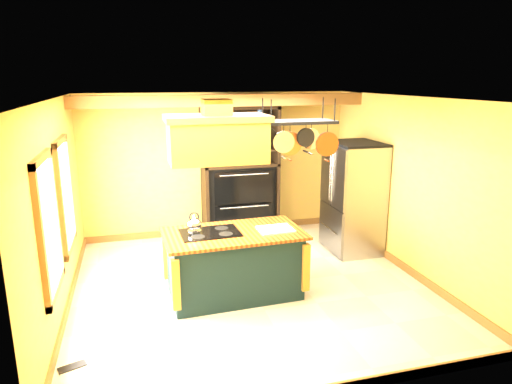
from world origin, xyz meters
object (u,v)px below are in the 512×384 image
range_hood (217,137)px  hutch (240,188)px  pot_rack (299,131)px  kitchen_island (234,263)px  refrigerator (353,200)px

range_hood → hutch: (0.85, 2.41, -1.29)m
pot_rack → hutch: (-0.26, 2.41, -1.32)m
kitchen_island → range_hood: 1.77m
kitchen_island → pot_rack: (0.92, -0.00, 1.80)m
kitchen_island → range_hood: size_ratio=1.47×
kitchen_island → hutch: bearing=72.4°
pot_rack → refrigerator: bearing=38.0°
pot_rack → hutch: pot_rack is taller
kitchen_island → refrigerator: refrigerator is taller
hutch → pot_rack: bearing=-83.8°
kitchen_island → pot_rack: bearing=-2.4°
pot_rack → refrigerator: pot_rack is taller
range_hood → refrigerator: range_hood is taller
kitchen_island → hutch: (0.66, 2.41, 0.47)m
kitchen_island → pot_rack: pot_rack is taller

